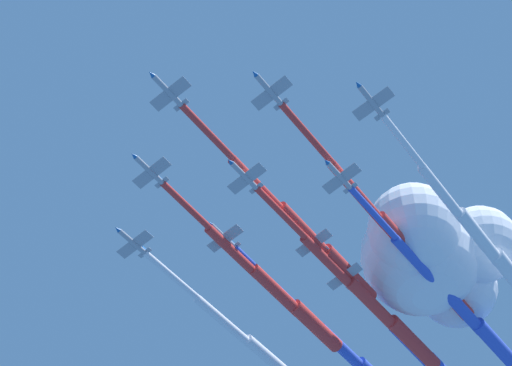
# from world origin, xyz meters

# --- Properties ---
(jet_lead) EXTENTS (75.71, 24.54, 4.14)m
(jet_lead) POSITION_xyz_m (18.30, -4.79, 176.06)
(jet_lead) COLOR #9EA3AD
(jet_port_inner) EXTENTS (83.70, 26.09, 4.20)m
(jet_port_inner) POSITION_xyz_m (31.41, -23.52, 177.26)
(jet_port_inner) COLOR #9EA3AD
(jet_starboard_inner) EXTENTS (72.65, 23.51, 4.20)m
(jet_starboard_inner) POSITION_xyz_m (31.86, 7.50, 175.10)
(jet_starboard_inner) COLOR #9EA3AD
(jet_port_mid) EXTENTS (79.05, 26.11, 4.16)m
(jet_port_mid) POSITION_xyz_m (43.94, -11.93, 174.04)
(jet_port_mid) COLOR #9EA3AD
(jet_starboard_mid) EXTENTS (73.06, 23.43, 4.13)m
(jet_starboard_mid) POSITION_xyz_m (32.41, -39.52, 174.62)
(jet_starboard_mid) COLOR #9EA3AD
(jet_port_outer) EXTENTS (82.54, 27.24, 4.11)m
(jet_port_outer) POSITION_xyz_m (53.86, 16.67, 173.59)
(jet_port_outer) COLOR #9EA3AD
(jet_starboard_outer) EXTENTS (81.17, 26.92, 4.14)m
(jet_starboard_outer) POSITION_xyz_m (53.24, -30.19, 174.79)
(jet_starboard_outer) COLOR #9EA3AD
(jet_trail_port) EXTENTS (77.41, 25.07, 4.11)m
(jet_trail_port) POSITION_xyz_m (58.44, 0.36, 176.12)
(jet_trail_port) COLOR #9EA3AD
(jet_trail_starboard) EXTENTS (71.51, 23.51, 4.14)m
(jet_trail_starboard) POSITION_xyz_m (62.51, -16.35, 175.39)
(jet_trail_starboard) COLOR #9EA3AD
(cloud_puff) EXTENTS (46.11, 37.77, 32.25)m
(cloud_puff) POSITION_xyz_m (45.53, -26.77, 187.64)
(cloud_puff) COLOR white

